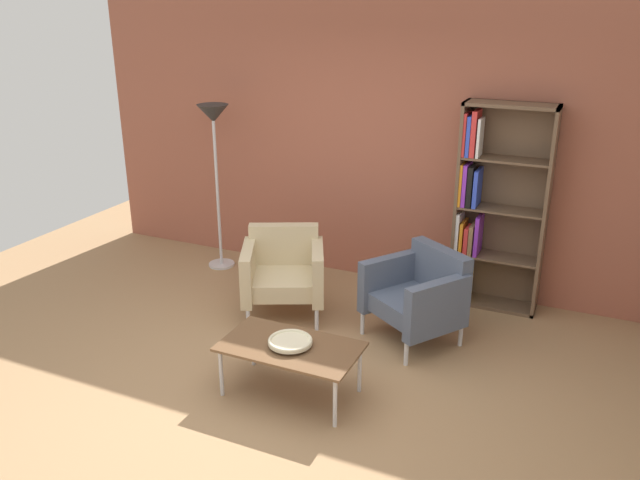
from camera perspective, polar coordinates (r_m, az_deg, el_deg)
The scene contains 8 objects.
ground_plane at distance 4.89m, azimuth -4.85°, elevation -13.60°, with size 8.32×8.32×0.00m, color #9E7751.
brick_back_panel at distance 6.43m, azimuth 5.55°, elevation 8.92°, with size 6.40×0.12×2.90m, color #9E5642.
bookshelf_tall at distance 6.09m, azimuth 14.83°, elevation 2.75°, with size 0.80×0.30×1.90m.
coffee_table_low at distance 4.72m, azimuth -2.63°, elevation -9.60°, with size 1.00×0.56×0.40m.
decorative_bowl at distance 4.69m, azimuth -2.64°, elevation -8.90°, with size 0.32×0.32×0.05m.
armchair_spare_guest at distance 5.89m, azimuth -3.25°, elevation -2.72°, with size 0.92×0.89×0.78m.
armchair_by_bookshelf at distance 5.50m, azimuth 8.69°, elevation -4.70°, with size 0.94×0.93×0.78m.
floor_lamp_torchiere at distance 6.72m, azimuth -9.32°, elevation 9.25°, with size 0.32×0.32×1.74m.
Camera 1 is at (2.03, -3.50, 2.75)m, focal length 36.31 mm.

